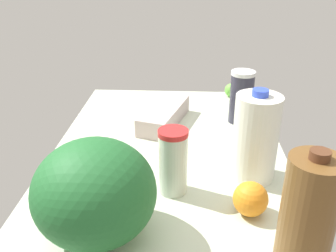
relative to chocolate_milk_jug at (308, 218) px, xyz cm
name	(u,v)px	position (x,y,z in cm)	size (l,w,h in cm)	color
countertop	(168,158)	(47.19, 29.70, -14.78)	(120.00, 76.00, 3.00)	beige
chocolate_milk_jug	(308,218)	(0.00, 0.00, 0.00)	(10.80, 10.80, 28.13)	brown
tumbler_cup	(173,161)	(26.59, 27.27, -3.99)	(8.02, 8.02, 18.52)	silver
shaker_bottle	(241,97)	(74.20, 3.36, -3.17)	(8.99, 8.99, 20.14)	#2C2C3B
egg_carton	(164,115)	(70.96, 32.50, -9.95)	(30.20, 11.06, 6.66)	#C3B0AE
watermelon	(95,192)	(7.84, 43.78, -1.28)	(27.54, 27.54, 24.00)	#22652E
milk_jug	(255,138)	(35.15, 4.48, -0.59)	(12.72, 12.72, 26.94)	white
lime_by_jug	(251,103)	(86.61, -2.87, -10.38)	(5.82, 5.82, 5.82)	#5CB23D
lime_beside_bowl	(231,90)	(101.39, 3.89, -10.23)	(6.11, 6.11, 6.11)	#67B741
orange_near_front	(250,199)	(17.73, 7.61, -8.87)	(8.82, 8.82, 8.82)	orange
orange_far_back	(117,165)	(32.32, 43.71, -8.99)	(8.58, 8.58, 8.58)	orange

